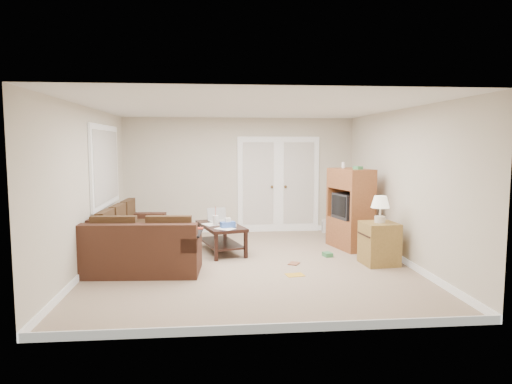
{
  "coord_description": "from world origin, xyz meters",
  "views": [
    {
      "loc": [
        -0.58,
        -7.21,
        1.93
      ],
      "look_at": [
        0.16,
        0.66,
        1.1
      ],
      "focal_mm": 32.0,
      "sensor_mm": 36.0,
      "label": 1
    }
  ],
  "objects": [
    {
      "name": "side_cabinet",
      "position": [
        2.07,
        -0.23,
        0.4
      ],
      "size": [
        0.57,
        0.57,
        1.11
      ],
      "rotation": [
        0.0,
        0.0,
        0.09
      ],
      "color": "olive",
      "rests_on": "floor"
    },
    {
      "name": "wall_back",
      "position": [
        0.0,
        2.75,
        1.25
      ],
      "size": [
        5.0,
        0.02,
        2.5
      ],
      "primitive_type": "cube",
      "color": "beige",
      "rests_on": "floor"
    },
    {
      "name": "wall_left",
      "position": [
        -2.5,
        0.0,
        1.25
      ],
      "size": [
        0.02,
        5.5,
        2.5
      ],
      "primitive_type": "cube",
      "color": "beige",
      "rests_on": "floor"
    },
    {
      "name": "coffee_table",
      "position": [
        -0.46,
        0.86,
        0.27
      ],
      "size": [
        0.94,
        1.35,
        0.84
      ],
      "rotation": [
        0.0,
        0.0,
        0.29
      ],
      "color": "black",
      "rests_on": "floor"
    },
    {
      "name": "french_doors",
      "position": [
        0.85,
        2.71,
        1.04
      ],
      "size": [
        1.8,
        0.05,
        2.13
      ],
      "color": "white",
      "rests_on": "floor"
    },
    {
      "name": "sectional_sofa",
      "position": [
        -1.85,
        0.25,
        0.31
      ],
      "size": [
        1.78,
        2.69,
        0.8
      ],
      "rotation": [
        0.0,
        0.0,
        -0.06
      ],
      "color": "#422519",
      "rests_on": "floor"
    },
    {
      "name": "space_heater",
      "position": [
        1.85,
        2.45,
        0.14
      ],
      "size": [
        0.12,
        0.1,
        0.29
      ],
      "primitive_type": "cube",
      "rotation": [
        0.0,
        0.0,
        0.06
      ],
      "color": "white",
      "rests_on": "floor"
    },
    {
      "name": "tv_armoire",
      "position": [
        1.94,
        0.96,
        0.75
      ],
      "size": [
        0.72,
        1.02,
        1.59
      ],
      "rotation": [
        0.0,
        0.0,
        0.24
      ],
      "color": "brown",
      "rests_on": "floor"
    },
    {
      "name": "ceiling",
      "position": [
        0.0,
        0.0,
        2.5
      ],
      "size": [
        5.0,
        5.5,
        0.02
      ],
      "primitive_type": "cube",
      "color": "silver",
      "rests_on": "wall_back"
    },
    {
      "name": "window_left",
      "position": [
        -2.46,
        1.0,
        1.55
      ],
      "size": [
        0.05,
        1.92,
        1.42
      ],
      "color": "white",
      "rests_on": "wall_left"
    },
    {
      "name": "floor_book",
      "position": [
        0.64,
        -0.05,
        0.01
      ],
      "size": [
        0.23,
        0.25,
        0.02
      ],
      "primitive_type": "imported",
      "rotation": [
        0.0,
        0.0,
        -0.48
      ],
      "color": "brown",
      "rests_on": "floor"
    },
    {
      "name": "floor_greenbox",
      "position": [
        1.37,
        0.35,
        0.04
      ],
      "size": [
        0.17,
        0.2,
        0.07
      ],
      "primitive_type": "cube",
      "rotation": [
        0.0,
        0.0,
        0.21
      ],
      "color": "#3C844D",
      "rests_on": "floor"
    },
    {
      "name": "floor",
      "position": [
        0.0,
        0.0,
        0.0
      ],
      "size": [
        5.5,
        5.5,
        0.0
      ],
      "primitive_type": "plane",
      "color": "tan",
      "rests_on": "ground"
    },
    {
      "name": "floor_magazine",
      "position": [
        0.61,
        -0.71,
        0.0
      ],
      "size": [
        0.3,
        0.25,
        0.01
      ],
      "primitive_type": "cube",
      "rotation": [
        0.0,
        0.0,
        0.18
      ],
      "color": "gold",
      "rests_on": "floor"
    },
    {
      "name": "wall_right",
      "position": [
        2.5,
        0.0,
        1.25
      ],
      "size": [
        0.02,
        5.5,
        2.5
      ],
      "primitive_type": "cube",
      "color": "beige",
      "rests_on": "floor"
    },
    {
      "name": "wall_front",
      "position": [
        0.0,
        -2.75,
        1.25
      ],
      "size": [
        5.0,
        0.02,
        2.5
      ],
      "primitive_type": "cube",
      "color": "beige",
      "rests_on": "floor"
    },
    {
      "name": "baseboards",
      "position": [
        0.0,
        0.0,
        0.05
      ],
      "size": [
        5.0,
        5.5,
        0.1
      ],
      "primitive_type": null,
      "color": "white",
      "rests_on": "floor"
    }
  ]
}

